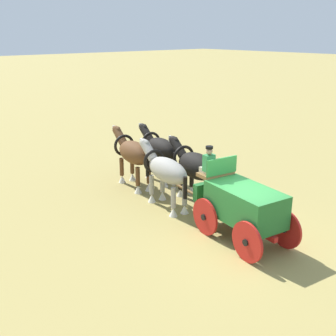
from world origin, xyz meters
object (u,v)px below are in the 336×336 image
at_px(show_wagon, 242,204).
at_px(draft_horse_rear_off, 195,166).
at_px(draft_horse_rear_near, 165,171).
at_px(draft_horse_lead_near, 133,153).
at_px(draft_horse_lead_off, 160,150).

relative_size(show_wagon, draft_horse_rear_off, 1.81).
bearing_deg(draft_horse_rear_off, show_wagon, 160.21).
xyz_separation_m(draft_horse_rear_near, draft_horse_rear_off, (-0.22, -1.28, -0.04)).
xyz_separation_m(show_wagon, draft_horse_lead_near, (6.05, -0.30, 0.25)).
distance_m(show_wagon, draft_horse_lead_off, 6.07).
bearing_deg(draft_horse_lead_near, draft_horse_rear_off, -162.45).
bearing_deg(draft_horse_lead_off, draft_horse_rear_near, 144.42).
bearing_deg(draft_horse_rear_near, draft_horse_rear_off, -99.71).
xyz_separation_m(draft_horse_lead_near, draft_horse_lead_off, (-0.20, -1.28, -0.03)).
height_order(show_wagon, draft_horse_rear_near, show_wagon).
distance_m(draft_horse_rear_off, draft_horse_lead_near, 2.92).
relative_size(draft_horse_rear_off, draft_horse_lead_off, 1.00).
distance_m(draft_horse_lead_near, draft_horse_lead_off, 1.30).
bearing_deg(draft_horse_lead_near, draft_horse_rear_near, 171.06).
bearing_deg(draft_horse_lead_near, show_wagon, 177.16).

